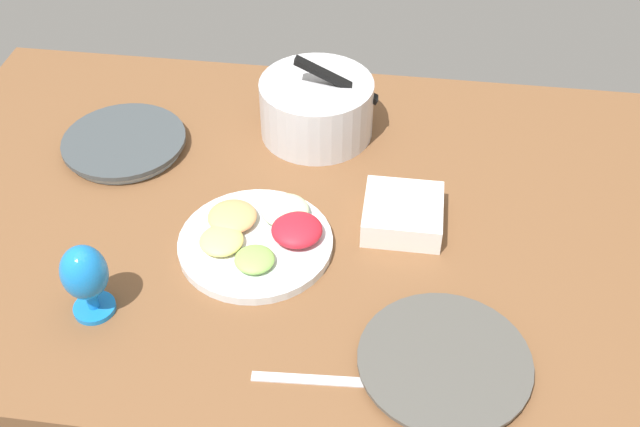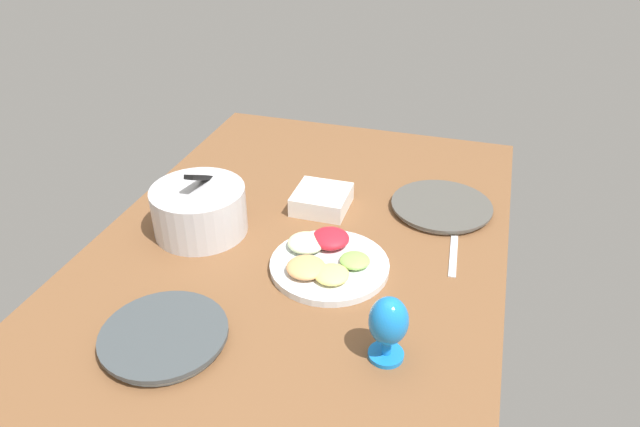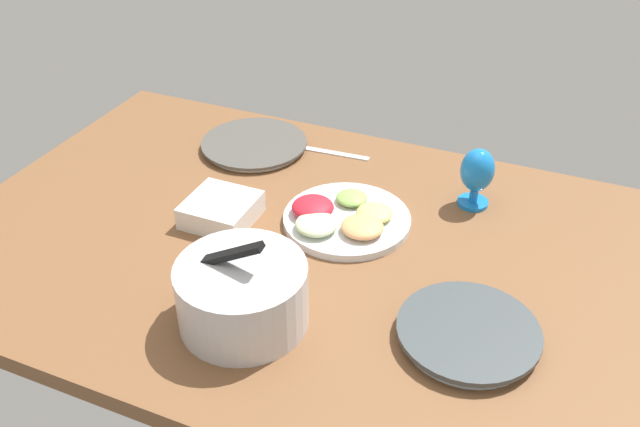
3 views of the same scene
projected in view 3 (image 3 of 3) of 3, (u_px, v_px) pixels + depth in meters
The scene contains 8 objects.
ground_plane at pixel (308, 251), 152.72cm from camera, with size 160.00×104.00×4.00cm, color brown.
dinner_plate_left at pixel (468, 333), 126.84cm from camera, with size 26.41×26.41×2.74cm.
dinner_plate_right at pixel (254, 145), 186.05cm from camera, with size 28.26×28.26×1.94cm.
mixing_bowl at pixel (242, 293), 127.88cm from camera, with size 25.57×24.53×18.95cm.
fruit_platter at pixel (343, 218), 156.36cm from camera, with size 28.99×28.99×5.32cm.
hurricane_glass_blue at pixel (477, 173), 159.38cm from camera, with size 7.86×7.86×14.68cm.
square_bowl_white at pixel (221, 209), 157.39cm from camera, with size 14.97×14.97×5.31cm.
fork_by_right_plate at pixel (336, 153), 183.77cm from camera, with size 18.00×1.80×0.60cm, color silver.
Camera 3 is at (-49.93, 110.15, 91.66)cm, focal length 38.96 mm.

